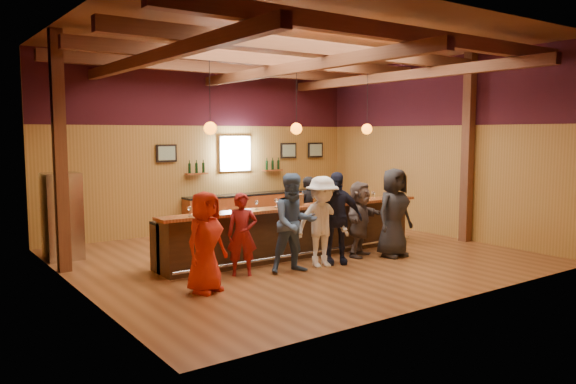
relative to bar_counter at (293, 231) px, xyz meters
name	(u,v)px	position (x,y,z in m)	size (l,w,h in m)	color
room	(295,104)	(-0.02, -0.09, 2.69)	(9.04, 9.00, 4.52)	brown
bar_counter	(293,231)	(0.00, 0.00, 0.00)	(6.30, 1.07, 1.11)	black
back_bar_cabinet	(252,210)	(1.18, 3.57, -0.05)	(4.00, 0.52, 0.95)	brown
window	(235,154)	(0.78, 3.80, 1.53)	(0.95, 0.09, 0.95)	silver
framed_pictures	(262,151)	(1.65, 3.79, 1.58)	(5.35, 0.05, 0.45)	black
wine_shelves	(236,169)	(0.78, 3.73, 1.10)	(3.00, 0.18, 0.30)	brown
pendant_lights	(296,128)	(-0.02, -0.15, 2.19)	(4.24, 0.24, 1.37)	black
stainless_fridge	(62,216)	(-4.12, 2.45, 0.38)	(0.70, 0.70, 1.80)	silver
customer_orange	(206,242)	(-2.82, -1.46, 0.31)	(0.82, 0.53, 1.67)	red
customer_redvest	(242,234)	(-1.77, -0.87, 0.24)	(0.56, 0.37, 1.53)	maroon
customer_denim	(294,223)	(-0.85, -1.22, 0.41)	(0.91, 0.71, 1.87)	#425E85
customer_white	(322,222)	(-0.16, -1.20, 0.37)	(1.15, 0.66, 1.78)	white
customer_navy	(335,218)	(0.24, -1.13, 0.40)	(1.08, 0.45, 1.85)	black
customer_brown	(360,219)	(1.08, -0.93, 0.28)	(1.48, 0.47, 1.60)	#564945
customer_dark	(394,213)	(1.66, -1.36, 0.42)	(0.92, 0.60, 1.88)	black
bartender	(307,210)	(0.97, 0.78, 0.28)	(0.58, 0.38, 1.60)	black
ice_bucket	(298,200)	(-0.06, -0.29, 0.71)	(0.22, 0.22, 0.24)	brown
bottle_a	(326,196)	(0.75, -0.19, 0.72)	(0.07, 0.07, 0.33)	black
bottle_b	(327,197)	(0.77, -0.20, 0.71)	(0.07, 0.07, 0.31)	black
glass_a	(189,209)	(-2.59, -0.38, 0.72)	(0.08, 0.08, 0.18)	silver
glass_b	(212,206)	(-2.07, -0.29, 0.73)	(0.09, 0.09, 0.20)	silver
glass_c	(245,205)	(-1.41, -0.37, 0.70)	(0.07, 0.07, 0.16)	silver
glass_d	(257,203)	(-1.12, -0.33, 0.72)	(0.08, 0.08, 0.19)	silver
glass_e	(276,201)	(-0.64, -0.31, 0.72)	(0.08, 0.08, 0.19)	silver
glass_f	(333,197)	(0.78, -0.42, 0.72)	(0.08, 0.08, 0.19)	silver
glass_g	(355,194)	(1.51, -0.30, 0.72)	(0.08, 0.08, 0.19)	silver
glass_h	(373,193)	(1.98, -0.40, 0.72)	(0.08, 0.08, 0.18)	silver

